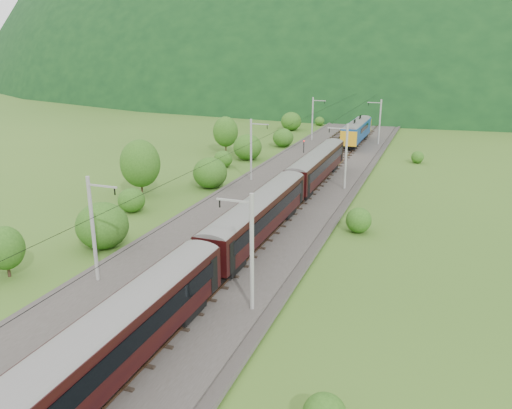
% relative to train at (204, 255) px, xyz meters
% --- Properties ---
extents(ground, '(600.00, 600.00, 0.00)m').
position_rel_train_xyz_m(ground, '(-2.40, -0.77, -3.32)').
color(ground, '#34591C').
rests_on(ground, ground).
extents(railbed, '(14.00, 220.00, 0.30)m').
position_rel_train_xyz_m(railbed, '(-2.40, 9.23, -3.17)').
color(railbed, '#38332D').
rests_on(railbed, ground).
extents(track_left, '(2.40, 220.00, 0.27)m').
position_rel_train_xyz_m(track_left, '(-4.80, 9.23, -2.95)').
color(track_left, brown).
rests_on(track_left, railbed).
extents(track_right, '(2.40, 220.00, 0.27)m').
position_rel_train_xyz_m(track_right, '(0.00, 9.23, -2.95)').
color(track_right, brown).
rests_on(track_right, railbed).
extents(catenary_left, '(2.54, 192.28, 8.00)m').
position_rel_train_xyz_m(catenary_left, '(-8.52, 31.23, 1.18)').
color(catenary_left, gray).
rests_on(catenary_left, railbed).
extents(catenary_right, '(2.54, 192.28, 8.00)m').
position_rel_train_xyz_m(catenary_right, '(3.72, 31.23, 1.18)').
color(catenary_right, gray).
rests_on(catenary_right, railbed).
extents(overhead_wires, '(4.83, 198.00, 0.03)m').
position_rel_train_xyz_m(overhead_wires, '(-2.40, 9.23, 3.78)').
color(overhead_wires, black).
rests_on(overhead_wires, ground).
extents(mountain_main, '(504.00, 360.00, 244.00)m').
position_rel_train_xyz_m(mountain_main, '(-2.40, 259.23, -3.32)').
color(mountain_main, black).
rests_on(mountain_main, ground).
extents(mountain_ridge, '(336.00, 280.00, 132.00)m').
position_rel_train_xyz_m(mountain_ridge, '(-122.40, 299.23, -3.32)').
color(mountain_ridge, black).
rests_on(mountain_ridge, ground).
extents(train, '(2.78, 133.87, 4.81)m').
position_rel_train_xyz_m(train, '(0.00, 0.00, 0.00)').
color(train, black).
rests_on(train, ground).
extents(hazard_post_near, '(0.15, 0.15, 1.43)m').
position_rel_train_xyz_m(hazard_post_near, '(-2.37, 31.46, -2.30)').
color(hazard_post_near, red).
rests_on(hazard_post_near, railbed).
extents(hazard_post_far, '(0.14, 0.14, 1.33)m').
position_rel_train_xyz_m(hazard_post_far, '(-2.33, 24.24, -2.35)').
color(hazard_post_far, red).
rests_on(hazard_post_far, railbed).
extents(signal, '(0.23, 0.23, 2.08)m').
position_rel_train_xyz_m(signal, '(-6.81, 50.89, -1.80)').
color(signal, black).
rests_on(signal, railbed).
extents(vegetation_left, '(11.80, 148.89, 6.78)m').
position_rel_train_xyz_m(vegetation_left, '(-15.58, 22.83, -1.00)').
color(vegetation_left, '#254F15').
rests_on(vegetation_left, ground).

